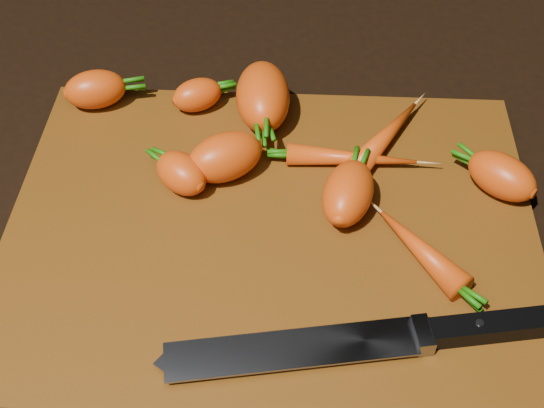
{
  "coord_description": "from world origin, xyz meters",
  "views": [
    {
      "loc": [
        0.02,
        -0.48,
        0.54
      ],
      "look_at": [
        0.0,
        0.01,
        0.03
      ],
      "focal_mm": 50.0,
      "sensor_mm": 36.0,
      "label": 1
    }
  ],
  "objects": [
    {
      "name": "carrot_5",
      "position": [
        -0.09,
        0.17,
        0.03
      ],
      "size": [
        0.07,
        0.06,
        0.04
      ],
      "primitive_type": "ellipsoid",
      "rotation": [
        0.0,
        0.0,
        0.5
      ],
      "color": "#DA470D",
      "rests_on": "cutting_board"
    },
    {
      "name": "carrot_7",
      "position": [
        0.11,
        0.12,
        0.02
      ],
      "size": [
        0.09,
        0.12,
        0.03
      ],
      "primitive_type": "ellipsoid",
      "rotation": [
        0.0,
        0.0,
        1.0
      ],
      "color": "#DA470D",
      "rests_on": "cutting_board"
    },
    {
      "name": "carrot_4",
      "position": [
        -0.05,
        0.07,
        0.04
      ],
      "size": [
        0.09,
        0.08,
        0.05
      ],
      "primitive_type": "ellipsoid",
      "rotation": [
        0.0,
        0.0,
        3.66
      ],
      "color": "#DA470D",
      "rests_on": "cutting_board"
    },
    {
      "name": "carrot_2",
      "position": [
        -0.02,
        0.16,
        0.04
      ],
      "size": [
        0.07,
        0.1,
        0.06
      ],
      "primitive_type": "ellipsoid",
      "rotation": [
        0.0,
        0.0,
        -1.48
      ],
      "color": "#DA470D",
      "rests_on": "cutting_board"
    },
    {
      "name": "carrot_6",
      "position": [
        0.22,
        0.06,
        0.03
      ],
      "size": [
        0.08,
        0.08,
        0.04
      ],
      "primitive_type": "ellipsoid",
      "rotation": [
        0.0,
        0.0,
        2.42
      ],
      "color": "#DA470D",
      "rests_on": "cutting_board"
    },
    {
      "name": "carrot_1",
      "position": [
        -0.09,
        0.05,
        0.03
      ],
      "size": [
        0.07,
        0.07,
        0.04
      ],
      "primitive_type": "ellipsoid",
      "rotation": [
        0.0,
        0.0,
        2.43
      ],
      "color": "#DA470D",
      "rests_on": "cutting_board"
    },
    {
      "name": "carrot_8",
      "position": [
        0.08,
        0.08,
        0.02
      ],
      "size": [
        0.13,
        0.03,
        0.02
      ],
      "primitive_type": "ellipsoid",
      "rotation": [
        0.0,
        0.0,
        -0.04
      ],
      "color": "#DA470D",
      "rests_on": "cutting_board"
    },
    {
      "name": "carrot_0",
      "position": [
        -0.2,
        0.17,
        0.03
      ],
      "size": [
        0.08,
        0.06,
        0.04
      ],
      "primitive_type": "ellipsoid",
      "rotation": [
        0.0,
        0.0,
        0.3
      ],
      "color": "#DA470D",
      "rests_on": "cutting_board"
    },
    {
      "name": "carrot_9",
      "position": [
        0.13,
        -0.04,
        0.03
      ],
      "size": [
        0.09,
        0.1,
        0.03
      ],
      "primitive_type": "ellipsoid",
      "rotation": [
        0.0,
        0.0,
        2.21
      ],
      "color": "#DA470D",
      "rests_on": "cutting_board"
    },
    {
      "name": "cutting_board",
      "position": [
        0.0,
        0.0,
        0.01
      ],
      "size": [
        0.5,
        0.4,
        0.01
      ],
      "primitive_type": "cube",
      "color": "#5E320B",
      "rests_on": "ground"
    },
    {
      "name": "carrot_3",
      "position": [
        0.07,
        0.02,
        0.04
      ],
      "size": [
        0.06,
        0.09,
        0.05
      ],
      "primitive_type": "ellipsoid",
      "rotation": [
        0.0,
        0.0,
        1.32
      ],
      "color": "#DA470D",
      "rests_on": "cutting_board"
    },
    {
      "name": "knife",
      "position": [
        0.04,
        -0.14,
        0.02
      ],
      "size": [
        0.33,
        0.09,
        0.02
      ],
      "rotation": [
        0.0,
        0.0,
        0.18
      ],
      "color": "gray",
      "rests_on": "cutting_board"
    },
    {
      "name": "ground",
      "position": [
        0.0,
        0.0,
        -0.01
      ],
      "size": [
        2.0,
        2.0,
        0.01
      ],
      "primitive_type": "cube",
      "color": "black"
    }
  ]
}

